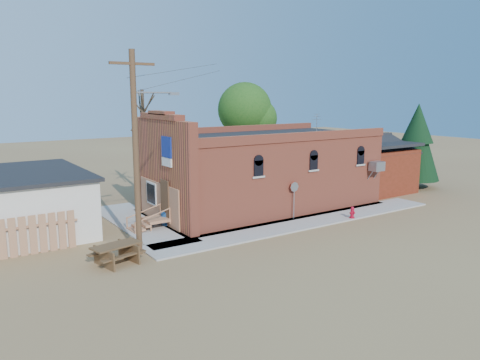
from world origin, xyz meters
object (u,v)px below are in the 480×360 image
stop_sign (294,190)px  picnic_table (117,251)px  brick_bar (259,171)px  trash_barrel (165,218)px  utility_pole (137,149)px  fire_hydrant (352,212)px

stop_sign → picnic_table: (-10.91, -1.30, -1.17)m
brick_bar → stop_sign: size_ratio=7.63×
brick_bar → trash_barrel: 7.24m
brick_bar → picnic_table: size_ratio=7.02×
utility_pole → stop_sign: utility_pole is taller
utility_pole → trash_barrel: bearing=50.7°
brick_bar → picnic_table: 12.34m
trash_barrel → stop_sign: bearing=-23.2°
utility_pole → brick_bar: bearing=23.7°
utility_pole → trash_barrel: 6.24m
picnic_table → utility_pole: bearing=14.9°
trash_barrel → picnic_table: bearing=-135.2°
brick_bar → fire_hydrant: 6.40m
fire_hydrant → picnic_table: (-13.80, 0.50, 0.15)m
fire_hydrant → trash_barrel: (-9.60, 4.68, 0.03)m
utility_pole → trash_barrel: size_ratio=12.28×
brick_bar → utility_pole: bearing=-156.3°
stop_sign → picnic_table: 11.05m
fire_hydrant → trash_barrel: trash_barrel is taller
stop_sign → utility_pole: bearing=-153.8°
stop_sign → picnic_table: bearing=-150.6°
brick_bar → utility_pole: size_ratio=1.82×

